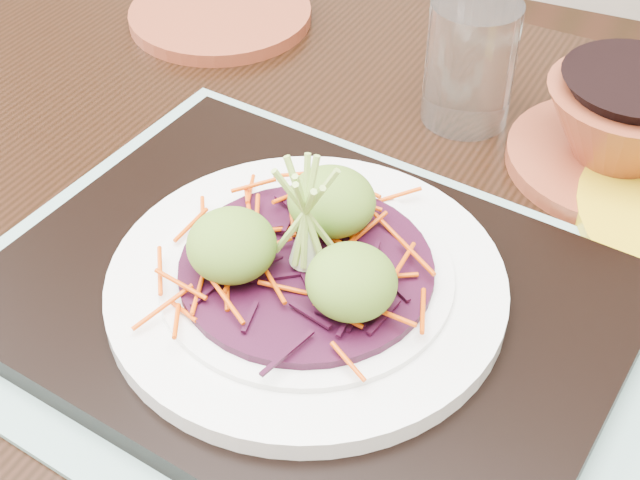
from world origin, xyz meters
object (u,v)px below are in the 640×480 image
at_px(serving_tray, 307,301).
at_px(terracotta_side_plate, 220,15).
at_px(white_plate, 307,283).
at_px(terracotta_bowl_set, 622,133).
at_px(dining_table, 317,373).
at_px(water_glass, 470,63).

xyz_separation_m(serving_tray, terracotta_side_plate, (-0.23, 0.31, -0.01)).
distance_m(white_plate, terracotta_bowl_set, 0.27).
relative_size(serving_tray, white_plate, 1.54).
bearing_deg(dining_table, white_plate, -71.34).
height_order(serving_tray, white_plate, white_plate).
height_order(dining_table, water_glass, water_glass).
bearing_deg(terracotta_side_plate, water_glass, -13.67).
bearing_deg(water_glass, terracotta_bowl_set, -8.60).
bearing_deg(terracotta_bowl_set, dining_table, -128.15).
bearing_deg(white_plate, dining_table, 103.45).
relative_size(white_plate, water_glass, 2.44).
bearing_deg(serving_tray, terracotta_bowl_set, 66.26).
relative_size(terracotta_side_plate, water_glass, 1.71).
bearing_deg(water_glass, terracotta_side_plate, 166.33).
distance_m(white_plate, terracotta_side_plate, 0.38).
relative_size(dining_table, white_plate, 5.15).
relative_size(dining_table, serving_tray, 3.35).
height_order(dining_table, terracotta_bowl_set, terracotta_bowl_set).
height_order(water_glass, terracotta_bowl_set, water_glass).
height_order(serving_tray, terracotta_side_plate, serving_tray).
xyz_separation_m(serving_tray, white_plate, (0.00, 0.00, 0.02)).
bearing_deg(terracotta_side_plate, terracotta_bowl_set, -12.05).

